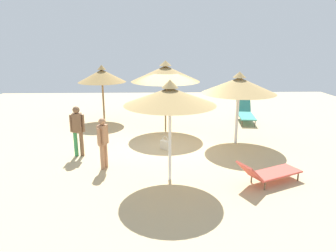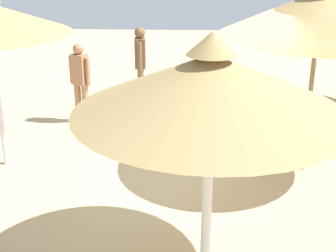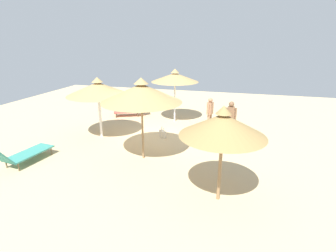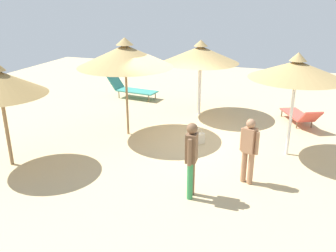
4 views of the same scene
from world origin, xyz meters
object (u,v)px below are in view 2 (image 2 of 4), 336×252
(parasol_umbrella_back, at_px, (211,84))
(handbag, at_px, (160,155))
(parasol_umbrella_center, at_px, (319,13))
(person_standing_front, at_px, (140,61))
(person_standing_far_left, at_px, (80,78))

(parasol_umbrella_back, height_order, handbag, parasol_umbrella_back)
(parasol_umbrella_center, xyz_separation_m, handbag, (0.07, 2.29, -2.30))
(parasol_umbrella_back, height_order, parasol_umbrella_center, parasol_umbrella_center)
(parasol_umbrella_center, bearing_deg, person_standing_front, 43.78)
(parasol_umbrella_back, distance_m, parasol_umbrella_center, 3.12)
(parasol_umbrella_center, height_order, person_standing_front, parasol_umbrella_center)
(parasol_umbrella_center, distance_m, person_standing_far_left, 4.68)
(person_standing_far_left, distance_m, person_standing_front, 1.49)
(person_standing_far_left, height_order, handbag, person_standing_far_left)
(person_standing_front, bearing_deg, parasol_umbrella_back, -167.73)
(person_standing_far_left, xyz_separation_m, person_standing_front, (1.02, -1.08, 0.09))
(person_standing_far_left, relative_size, handbag, 3.15)
(parasol_umbrella_back, bearing_deg, parasol_umbrella_center, -31.79)
(parasol_umbrella_back, bearing_deg, person_standing_far_left, 26.58)
(parasol_umbrella_back, xyz_separation_m, handbag, (2.71, 0.65, -2.02))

